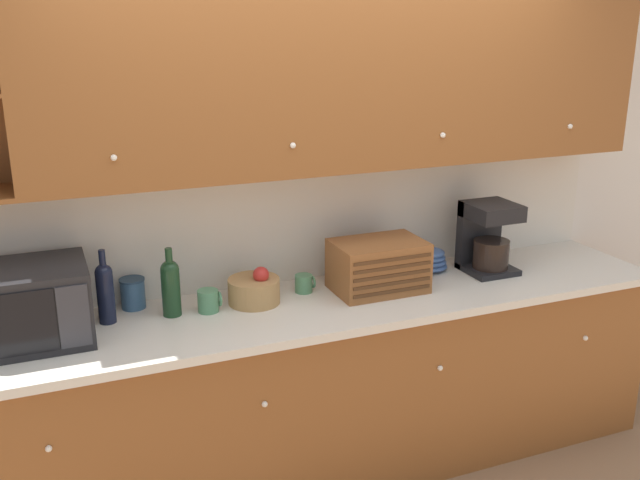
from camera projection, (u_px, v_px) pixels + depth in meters
name	position (u px, v px, depth m)	size (l,w,h in m)	color
ground_plane	(304.00, 434.00, 3.95)	(24.00, 24.00, 0.00)	#896647
wall_back	(300.00, 206.00, 3.59)	(5.85, 0.06, 2.60)	silver
counter_unit	(328.00, 386.00, 3.53)	(3.47, 0.69, 0.92)	brown
backsplash_panel	(303.00, 222.00, 3.59)	(3.45, 0.01, 0.60)	silver
upper_cabinets	(348.00, 77.00, 3.30)	(3.45, 0.34, 0.85)	brown
microwave	(20.00, 306.00, 2.90)	(0.54, 0.40, 0.32)	black
wine_bottle	(105.00, 290.00, 3.09)	(0.08, 0.08, 0.34)	black
storage_canister	(133.00, 293.00, 3.27)	(0.12, 0.12, 0.14)	#33567A
second_wine_bottle	(171.00, 285.00, 3.17)	(0.08, 0.08, 0.32)	#19381E
mug_blue_second	(209.00, 301.00, 3.24)	(0.11, 0.09, 0.10)	#4C845B
fruit_basket	(254.00, 290.00, 3.33)	(0.24, 0.24, 0.18)	#A87F4C
mug	(304.00, 283.00, 3.47)	(0.10, 0.09, 0.09)	#4C845B
bread_box	(378.00, 266.00, 3.48)	(0.44, 0.30, 0.25)	brown
bowl_stack_on_counter	(430.00, 260.00, 3.78)	(0.18, 0.18, 0.12)	#3D5B93
coffee_maker	(487.00, 237.00, 3.73)	(0.25, 0.26, 0.37)	black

